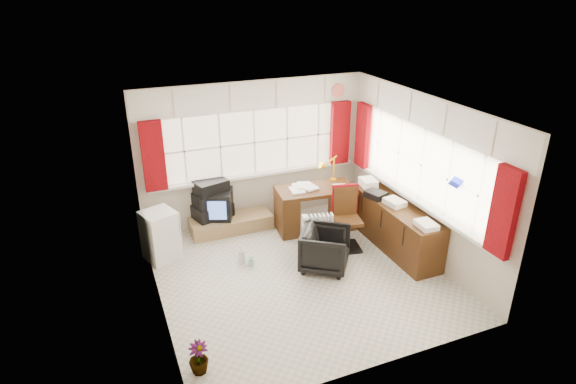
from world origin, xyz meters
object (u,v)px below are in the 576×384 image
crt_tv (216,204)px  mini_fridge (160,235)px  credenza (394,225)px  desk_lamp (334,163)px  radiator (319,237)px  task_chair (346,215)px  office_chair (325,249)px  tv_bench (231,224)px  desk (315,206)px

crt_tv → mini_fridge: bearing=-151.1°
credenza → mini_fridge: bearing=163.4°
desk_lamp → radiator: desk_lamp is taller
task_chair → office_chair: task_chair is taller
radiator → credenza: size_ratio=0.33×
office_chair → tv_bench: bearing=65.2°
office_chair → mini_fridge: 2.53m
credenza → crt_tv: (-2.50, 1.62, 0.10)m
credenza → radiator: bearing=165.8°
office_chair → credenza: size_ratio=0.35×
tv_bench → desk_lamp: bearing=-8.1°
desk → crt_tv: 1.69m
radiator → credenza: credenza is taller
task_chair → credenza: bearing=-25.1°
credenza → crt_tv: size_ratio=2.95×
desk → radiator: bearing=-110.2°
desk_lamp → tv_bench: desk_lamp is taller
task_chair → desk_lamp: bearing=75.2°
task_chair → tv_bench: bearing=142.9°
radiator → credenza: (1.18, -0.30, 0.12)m
office_chair → desk: bearing=16.8°
task_chair → crt_tv: (-1.79, 1.29, -0.06)m
desk → radiator: (-0.27, -0.74, -0.16)m
desk → mini_fridge: size_ratio=1.74×
task_chair → mini_fridge: bearing=165.6°
credenza → crt_tv: 2.98m
task_chair → credenza: size_ratio=0.52×
desk → mini_fridge: (-2.62, 0.01, -0.03)m
task_chair → radiator: task_chair is taller
desk → radiator: 0.81m
task_chair → crt_tv: bearing=144.2°
desk_lamp → task_chair: 1.10m
radiator → credenza: 1.23m
tv_bench → crt_tv: bearing=154.5°
office_chair → radiator: 0.47m
crt_tv → mini_fridge: 1.18m
crt_tv → task_chair: bearing=-35.8°
desk_lamp → crt_tv: size_ratio=0.67×
task_chair → tv_bench: size_ratio=0.74×
desk_lamp → crt_tv: bearing=169.9°
desk → desk_lamp: bearing=25.9°
desk → radiator: desk is taller
tv_bench → office_chair: bearing=-59.7°
desk → desk_lamp: 0.82m
desk_lamp → office_chair: desk_lamp is taller
radiator → tv_bench: bearing=131.9°
desk → office_chair: bearing=-108.2°
desk_lamp → mini_fridge: 3.15m
desk → desk_lamp: (0.45, 0.22, 0.65)m
tv_bench → mini_fridge: bearing=-159.6°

